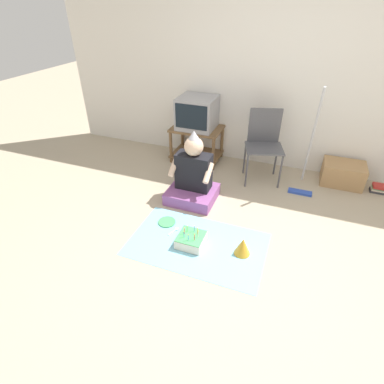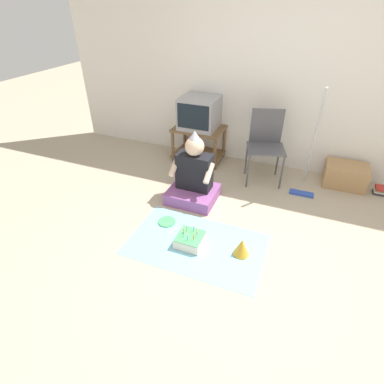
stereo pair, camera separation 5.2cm
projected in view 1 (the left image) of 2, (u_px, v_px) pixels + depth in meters
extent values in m
plane|color=tan|center=(245.00, 267.00, 2.68)|extent=(16.00, 16.00, 0.00)
cube|color=silver|center=(293.00, 71.00, 3.62)|extent=(6.40, 0.06, 2.55)
cube|color=brown|center=(197.00, 129.00, 4.18)|extent=(0.69, 0.49, 0.03)
cube|color=brown|center=(197.00, 154.00, 4.40)|extent=(0.69, 0.49, 0.02)
cylinder|color=brown|center=(171.00, 146.00, 4.24)|extent=(0.04, 0.04, 0.49)
cylinder|color=brown|center=(213.00, 153.00, 4.05)|extent=(0.04, 0.04, 0.49)
cylinder|color=brown|center=(182.00, 135.00, 4.57)|extent=(0.04, 0.04, 0.49)
cylinder|color=brown|center=(222.00, 141.00, 4.38)|extent=(0.04, 0.04, 0.49)
cube|color=#99999E|center=(197.00, 113.00, 4.06)|extent=(0.50, 0.47, 0.42)
cube|color=black|center=(191.00, 117.00, 3.87)|extent=(0.44, 0.01, 0.32)
cube|color=#4C4C51|center=(264.00, 148.00, 3.69)|extent=(0.54, 0.50, 0.02)
cube|color=#4C4C51|center=(265.00, 126.00, 3.72)|extent=(0.38, 0.13, 0.44)
cylinder|color=#4C4C51|center=(247.00, 171.00, 3.69)|extent=(0.02, 0.02, 0.46)
cylinder|color=#4C4C51|center=(280.00, 172.00, 3.66)|extent=(0.02, 0.02, 0.46)
cylinder|color=#4C4C51|center=(245.00, 158.00, 3.98)|extent=(0.02, 0.02, 0.46)
cylinder|color=#4C4C51|center=(276.00, 159.00, 3.95)|extent=(0.02, 0.02, 0.46)
cube|color=#A87F51|center=(343.00, 174.00, 3.81)|extent=(0.50, 0.37, 0.28)
cube|color=#2D4CB2|center=(300.00, 192.00, 3.67)|extent=(0.28, 0.09, 0.03)
cylinder|color=#B7B7BC|center=(312.00, 139.00, 3.44)|extent=(0.03, 0.33, 1.25)
cube|color=#333338|center=(376.00, 191.00, 3.70)|extent=(0.16, 0.11, 0.03)
cube|color=beige|center=(378.00, 189.00, 3.68)|extent=(0.15, 0.11, 0.02)
cube|color=#60936B|center=(379.00, 188.00, 3.67)|extent=(0.14, 0.10, 0.02)
cube|color=#B72D28|center=(380.00, 186.00, 3.66)|extent=(0.16, 0.13, 0.03)
cube|color=#8C4C8C|center=(192.00, 194.00, 3.54)|extent=(0.55, 0.49, 0.14)
cube|color=black|center=(194.00, 171.00, 3.42)|extent=(0.40, 0.21, 0.43)
sphere|color=beige|center=(194.00, 147.00, 3.25)|extent=(0.21, 0.21, 0.21)
cone|color=silver|center=(194.00, 135.00, 3.18)|extent=(0.12, 0.12, 0.09)
cylinder|color=beige|center=(174.00, 167.00, 3.37)|extent=(0.06, 0.23, 0.19)
cylinder|color=beige|center=(208.00, 173.00, 3.25)|extent=(0.06, 0.23, 0.19)
cube|color=#7FC6E0|center=(197.00, 244.00, 2.93)|extent=(1.31, 0.81, 0.01)
cube|color=#F4E0C6|center=(191.00, 240.00, 2.90)|extent=(0.25, 0.25, 0.10)
cube|color=#4CB266|center=(191.00, 236.00, 2.87)|extent=(0.25, 0.25, 0.01)
cylinder|color=#E58CCC|center=(198.00, 234.00, 2.84)|extent=(0.01, 0.01, 0.07)
sphere|color=#FFCC4C|center=(198.00, 231.00, 2.82)|extent=(0.01, 0.01, 0.01)
cylinder|color=yellow|center=(198.00, 231.00, 2.88)|extent=(0.01, 0.01, 0.07)
sphere|color=#FFCC4C|center=(198.00, 228.00, 2.85)|extent=(0.01, 0.01, 0.01)
cylinder|color=#4C7FE5|center=(194.00, 229.00, 2.90)|extent=(0.01, 0.01, 0.07)
sphere|color=#FFCC4C|center=(194.00, 226.00, 2.88)|extent=(0.01, 0.01, 0.01)
cylinder|color=#66C666|center=(187.00, 229.00, 2.90)|extent=(0.01, 0.01, 0.07)
sphere|color=#FFCC4C|center=(187.00, 226.00, 2.88)|extent=(0.01, 0.01, 0.01)
cylinder|color=#EA4C4C|center=(184.00, 231.00, 2.88)|extent=(0.01, 0.01, 0.07)
sphere|color=#FFCC4C|center=(184.00, 228.00, 2.85)|extent=(0.01, 0.01, 0.01)
cylinder|color=#4C7FE5|center=(184.00, 235.00, 2.84)|extent=(0.01, 0.01, 0.07)
sphere|color=#FFCC4C|center=(184.00, 231.00, 2.81)|extent=(0.01, 0.01, 0.01)
cylinder|color=#4C7FE5|center=(188.00, 238.00, 2.80)|extent=(0.01, 0.01, 0.07)
sphere|color=#FFCC4C|center=(188.00, 235.00, 2.78)|extent=(0.01, 0.01, 0.01)
cylinder|color=#EA4C4C|center=(194.00, 238.00, 2.80)|extent=(0.01, 0.01, 0.07)
sphere|color=#FFCC4C|center=(194.00, 234.00, 2.78)|extent=(0.01, 0.01, 0.01)
cone|color=gold|center=(243.00, 246.00, 2.77)|extent=(0.15, 0.15, 0.18)
cylinder|color=#4CB266|center=(167.00, 222.00, 3.20)|extent=(0.18, 0.18, 0.01)
ellipsoid|color=white|center=(177.00, 229.00, 3.10)|extent=(0.04, 0.05, 0.01)
cube|color=white|center=(172.00, 232.00, 3.06)|extent=(0.04, 0.10, 0.01)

